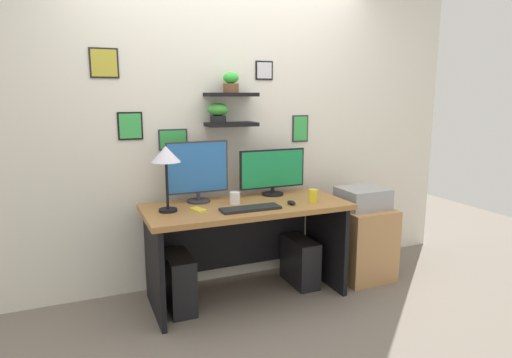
% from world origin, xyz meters
% --- Properties ---
extents(ground_plane, '(8.00, 8.00, 0.00)m').
position_xyz_m(ground_plane, '(0.00, 0.00, 0.00)').
color(ground_plane, '#70665B').
extents(back_wall_assembly, '(4.40, 0.24, 2.70)m').
position_xyz_m(back_wall_assembly, '(-0.00, 0.44, 1.35)').
color(back_wall_assembly, silver).
rests_on(back_wall_assembly, ground).
extents(desk, '(1.54, 0.68, 0.75)m').
position_xyz_m(desk, '(0.00, 0.05, 0.54)').
color(desk, '#9E6B38').
rests_on(desk, ground).
extents(monitor_left, '(0.48, 0.18, 0.47)m').
position_xyz_m(monitor_left, '(-0.32, 0.22, 1.00)').
color(monitor_left, '#2D2D33').
rests_on(monitor_left, desk).
extents(monitor_right, '(0.57, 0.18, 0.38)m').
position_xyz_m(monitor_right, '(0.32, 0.22, 0.95)').
color(monitor_right, black).
rests_on(monitor_right, desk).
extents(keyboard, '(0.44, 0.14, 0.02)m').
position_xyz_m(keyboard, '(-0.03, -0.17, 0.76)').
color(keyboard, black).
rests_on(keyboard, desk).
extents(computer_mouse, '(0.06, 0.09, 0.03)m').
position_xyz_m(computer_mouse, '(0.31, -0.14, 0.77)').
color(computer_mouse, black).
rests_on(computer_mouse, desk).
extents(desk_lamp, '(0.20, 0.20, 0.47)m').
position_xyz_m(desk_lamp, '(-0.59, 0.02, 1.13)').
color(desk_lamp, black).
rests_on(desk_lamp, desk).
extents(cell_phone, '(0.11, 0.15, 0.01)m').
position_xyz_m(cell_phone, '(-0.39, -0.03, 0.76)').
color(cell_phone, yellow).
rests_on(cell_phone, desk).
extents(coffee_mug, '(0.08, 0.08, 0.09)m').
position_xyz_m(coffee_mug, '(-0.08, 0.05, 0.80)').
color(coffee_mug, white).
rests_on(coffee_mug, desk).
extents(pen_cup, '(0.07, 0.07, 0.10)m').
position_xyz_m(pen_cup, '(0.50, -0.14, 0.80)').
color(pen_cup, yellow).
rests_on(pen_cup, desk).
extents(drawer_cabinet, '(0.44, 0.50, 0.62)m').
position_xyz_m(drawer_cabinet, '(1.06, -0.01, 0.31)').
color(drawer_cabinet, tan).
rests_on(drawer_cabinet, ground).
extents(printer, '(0.38, 0.34, 0.17)m').
position_xyz_m(printer, '(1.06, -0.01, 0.70)').
color(printer, '#9E9EA3').
rests_on(printer, drawer_cabinet).
extents(computer_tower_left, '(0.18, 0.40, 0.42)m').
position_xyz_m(computer_tower_left, '(-0.54, 0.01, 0.21)').
color(computer_tower_left, black).
rests_on(computer_tower_left, ground).
extents(computer_tower_right, '(0.18, 0.40, 0.39)m').
position_xyz_m(computer_tower_right, '(0.50, 0.05, 0.19)').
color(computer_tower_right, black).
rests_on(computer_tower_right, ground).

